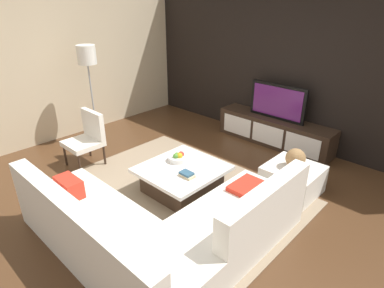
{
  "coord_description": "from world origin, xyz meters",
  "views": [
    {
      "loc": [
        2.68,
        -2.64,
        2.55
      ],
      "look_at": [
        -0.22,
        0.43,
        0.58
      ],
      "focal_mm": 30.3,
      "sensor_mm": 36.0,
      "label": 1
    }
  ],
  "objects_px": {
    "fruit_bowl": "(178,158)",
    "book_stack": "(187,175)",
    "media_console": "(274,131)",
    "decorative_ball": "(295,158)",
    "accent_chair_near": "(88,135)",
    "sectional_couch": "(158,228)",
    "television": "(278,102)",
    "coffee_table": "(182,179)",
    "floor_lamp": "(87,61)",
    "ottoman": "(292,179)"
  },
  "relations": [
    {
      "from": "television",
      "to": "sectional_couch",
      "type": "bearing_deg",
      "value": -80.98
    },
    {
      "from": "media_console",
      "to": "television",
      "type": "distance_m",
      "value": 0.56
    },
    {
      "from": "media_console",
      "to": "accent_chair_near",
      "type": "distance_m",
      "value": 3.28
    },
    {
      "from": "ottoman",
      "to": "floor_lamp",
      "type": "bearing_deg",
      "value": -165.63
    },
    {
      "from": "coffee_table",
      "to": "book_stack",
      "type": "bearing_deg",
      "value": -30.43
    },
    {
      "from": "media_console",
      "to": "decorative_ball",
      "type": "distance_m",
      "value": 1.65
    },
    {
      "from": "fruit_bowl",
      "to": "book_stack",
      "type": "height_order",
      "value": "fruit_bowl"
    },
    {
      "from": "sectional_couch",
      "to": "book_stack",
      "type": "height_order",
      "value": "sectional_couch"
    },
    {
      "from": "fruit_bowl",
      "to": "ottoman",
      "type": "bearing_deg",
      "value": 35.59
    },
    {
      "from": "decorative_ball",
      "to": "ottoman",
      "type": "bearing_deg",
      "value": 0.0
    },
    {
      "from": "accent_chair_near",
      "to": "fruit_bowl",
      "type": "distance_m",
      "value": 1.62
    },
    {
      "from": "accent_chair_near",
      "to": "decorative_ball",
      "type": "distance_m",
      "value": 3.19
    },
    {
      "from": "ottoman",
      "to": "decorative_ball",
      "type": "xyz_separation_m",
      "value": [
        0.0,
        0.0,
        0.33
      ]
    },
    {
      "from": "television",
      "to": "book_stack",
      "type": "xyz_separation_m",
      "value": [
        0.12,
        -2.43,
        -0.41
      ]
    },
    {
      "from": "coffee_table",
      "to": "book_stack",
      "type": "height_order",
      "value": "book_stack"
    },
    {
      "from": "fruit_bowl",
      "to": "coffee_table",
      "type": "bearing_deg",
      "value": -29.73
    },
    {
      "from": "media_console",
      "to": "floor_lamp",
      "type": "distance_m",
      "value": 3.55
    },
    {
      "from": "sectional_couch",
      "to": "book_stack",
      "type": "bearing_deg",
      "value": 115.01
    },
    {
      "from": "floor_lamp",
      "to": "decorative_ball",
      "type": "distance_m",
      "value": 3.79
    },
    {
      "from": "sectional_couch",
      "to": "coffee_table",
      "type": "xyz_separation_m",
      "value": [
        -0.62,
        0.99,
        -0.08
      ]
    },
    {
      "from": "media_console",
      "to": "coffee_table",
      "type": "height_order",
      "value": "media_console"
    },
    {
      "from": "coffee_table",
      "to": "book_stack",
      "type": "xyz_separation_m",
      "value": [
        0.22,
        -0.13,
        0.21
      ]
    },
    {
      "from": "decorative_ball",
      "to": "book_stack",
      "type": "distance_m",
      "value": 1.49
    },
    {
      "from": "accent_chair_near",
      "to": "sectional_couch",
      "type": "bearing_deg",
      "value": -24.33
    },
    {
      "from": "television",
      "to": "sectional_couch",
      "type": "relative_size",
      "value": 0.43
    },
    {
      "from": "media_console",
      "to": "decorative_ball",
      "type": "xyz_separation_m",
      "value": [
        1.03,
        -1.26,
        0.28
      ]
    },
    {
      "from": "ottoman",
      "to": "decorative_ball",
      "type": "relative_size",
      "value": 2.61
    },
    {
      "from": "fruit_bowl",
      "to": "book_stack",
      "type": "bearing_deg",
      "value": -30.12
    },
    {
      "from": "media_console",
      "to": "decorative_ball",
      "type": "relative_size",
      "value": 8.07
    },
    {
      "from": "decorative_ball",
      "to": "television",
      "type": "bearing_deg",
      "value": 129.33
    },
    {
      "from": "media_console",
      "to": "accent_chair_near",
      "type": "xyz_separation_m",
      "value": [
        -1.8,
        -2.73,
        0.24
      ]
    },
    {
      "from": "coffee_table",
      "to": "decorative_ball",
      "type": "height_order",
      "value": "decorative_ball"
    },
    {
      "from": "accent_chair_near",
      "to": "book_stack",
      "type": "distance_m",
      "value": 1.95
    },
    {
      "from": "floor_lamp",
      "to": "fruit_bowl",
      "type": "xyz_separation_m",
      "value": [
        2.24,
        -0.03,
        -1.06
      ]
    },
    {
      "from": "floor_lamp",
      "to": "decorative_ball",
      "type": "bearing_deg",
      "value": 14.37
    },
    {
      "from": "ottoman",
      "to": "decorative_ball",
      "type": "distance_m",
      "value": 0.33
    },
    {
      "from": "ottoman",
      "to": "book_stack",
      "type": "distance_m",
      "value": 1.5
    },
    {
      "from": "decorative_ball",
      "to": "book_stack",
      "type": "xyz_separation_m",
      "value": [
        -0.91,
        -1.17,
        -0.13
      ]
    },
    {
      "from": "television",
      "to": "accent_chair_near",
      "type": "bearing_deg",
      "value": -123.36
    },
    {
      "from": "media_console",
      "to": "television",
      "type": "bearing_deg",
      "value": 90.0
    },
    {
      "from": "fruit_bowl",
      "to": "book_stack",
      "type": "relative_size",
      "value": 1.41
    },
    {
      "from": "decorative_ball",
      "to": "sectional_couch",
      "type": "bearing_deg",
      "value": -104.08
    },
    {
      "from": "accent_chair_near",
      "to": "decorative_ball",
      "type": "bearing_deg",
      "value": 16.65
    },
    {
      "from": "media_console",
      "to": "fruit_bowl",
      "type": "xyz_separation_m",
      "value": [
        -0.28,
        -2.2,
        0.18
      ]
    },
    {
      "from": "accent_chair_near",
      "to": "fruit_bowl",
      "type": "height_order",
      "value": "accent_chair_near"
    },
    {
      "from": "accent_chair_near",
      "to": "coffee_table",
      "type": "bearing_deg",
      "value": 3.54
    },
    {
      "from": "media_console",
      "to": "ottoman",
      "type": "bearing_deg",
      "value": -50.66
    },
    {
      "from": "media_console",
      "to": "fruit_bowl",
      "type": "height_order",
      "value": "fruit_bowl"
    },
    {
      "from": "fruit_bowl",
      "to": "book_stack",
      "type": "xyz_separation_m",
      "value": [
        0.4,
        -0.23,
        -0.02
      ]
    },
    {
      "from": "coffee_table",
      "to": "accent_chair_near",
      "type": "bearing_deg",
      "value": -165.59
    }
  ]
}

